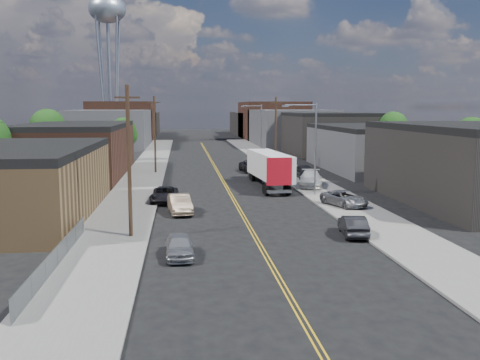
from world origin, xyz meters
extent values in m
plane|color=black|center=(0.00, 60.00, 0.00)|extent=(260.00, 260.00, 0.00)
cube|color=gold|center=(0.00, 45.00, 0.01)|extent=(0.32, 120.00, 0.01)
cube|color=slate|center=(-9.50, 45.00, 0.07)|extent=(5.00, 140.00, 0.15)
cube|color=slate|center=(9.50, 45.00, 0.07)|extent=(5.00, 140.00, 0.15)
cube|color=brown|center=(-18.00, 18.00, 2.50)|extent=(12.00, 22.00, 5.00)
cube|color=black|center=(-18.00, 18.00, 5.30)|extent=(12.00, 22.00, 0.60)
cube|color=#46271C|center=(-18.00, 44.00, 3.00)|extent=(12.00, 26.00, 6.00)
cube|color=black|center=(-18.00, 44.00, 6.30)|extent=(12.00, 26.00, 0.60)
cube|color=navy|center=(15.20, 20.00, 3.60)|extent=(0.30, 20.00, 0.80)
cube|color=#38373A|center=(22.00, 46.00, 2.75)|extent=(14.00, 24.00, 5.50)
cube|color=black|center=(22.00, 46.00, 5.80)|extent=(14.00, 24.00, 0.60)
cube|color=black|center=(22.00, 72.00, 3.50)|extent=(14.00, 22.00, 7.00)
cube|color=black|center=(22.00, 72.00, 7.30)|extent=(14.00, 22.00, 0.60)
cube|color=#38373A|center=(-20.00, 95.00, 4.00)|extent=(16.00, 30.00, 8.00)
cube|color=#38373A|center=(20.00, 95.00, 4.00)|extent=(16.00, 30.00, 8.00)
cube|color=#46271C|center=(-20.00, 120.00, 5.00)|extent=(16.00, 26.00, 10.00)
cube|color=#46271C|center=(20.00, 120.00, 5.00)|extent=(16.00, 26.00, 10.00)
cube|color=black|center=(-20.00, 140.00, 3.50)|extent=(16.00, 40.00, 7.00)
cube|color=black|center=(20.00, 140.00, 3.50)|extent=(16.00, 40.00, 7.00)
cylinder|color=gray|center=(-22.00, 110.00, 15.00)|extent=(0.80, 0.80, 30.00)
cylinder|color=gray|center=(-23.76, 108.24, 15.00)|extent=(1.94, 1.94, 29.98)
cylinder|color=gray|center=(-20.24, 108.24, 15.00)|extent=(1.94, 1.94, 29.98)
cylinder|color=gray|center=(-23.76, 111.76, 15.00)|extent=(1.94, 1.94, 29.98)
cylinder|color=gray|center=(-20.24, 111.76, 15.00)|extent=(1.94, 1.94, 29.98)
ellipsoid|color=#9EA8B2|center=(-22.00, 110.00, 32.00)|extent=(9.00, 9.00, 6.75)
cylinder|color=gray|center=(8.00, 25.00, 4.50)|extent=(0.18, 0.18, 9.00)
cylinder|color=gray|center=(6.50, 25.00, 8.80)|extent=(3.00, 0.12, 0.12)
cube|color=gray|center=(5.00, 25.00, 8.70)|extent=(0.60, 0.25, 0.18)
cylinder|color=gray|center=(8.00, 60.00, 4.50)|extent=(0.18, 0.18, 9.00)
cylinder|color=gray|center=(6.50, 60.00, 8.80)|extent=(3.00, 0.12, 0.12)
cube|color=gray|center=(5.00, 60.00, 8.70)|extent=(0.60, 0.25, 0.18)
cylinder|color=black|center=(-8.20, 10.00, 5.00)|extent=(0.26, 0.26, 10.00)
cube|color=black|center=(-8.20, 10.00, 9.20)|extent=(1.60, 0.12, 0.12)
cylinder|color=black|center=(-8.20, 45.00, 5.00)|extent=(0.26, 0.26, 10.00)
cube|color=black|center=(-8.20, 45.00, 9.20)|extent=(1.60, 0.12, 0.12)
cylinder|color=black|center=(8.20, 48.00, 5.00)|extent=(0.26, 0.26, 10.00)
cube|color=black|center=(8.20, 48.00, 9.20)|extent=(1.60, 0.12, 0.12)
cube|color=slate|center=(-11.50, 3.50, 0.60)|extent=(0.02, 16.00, 1.20)
cube|color=slate|center=(-11.50, 3.50, 1.20)|extent=(0.05, 16.00, 0.05)
cylinder|color=black|center=(-24.00, 55.00, 2.25)|extent=(0.36, 0.36, 4.50)
sphere|color=#18360E|center=(-24.00, 55.00, 5.85)|extent=(5.04, 5.04, 5.04)
sphere|color=#18360E|center=(-23.40, 55.30, 4.95)|extent=(3.96, 3.96, 3.96)
sphere|color=#18360E|center=(-24.50, 54.60, 5.22)|extent=(3.60, 3.60, 3.60)
cylinder|color=black|center=(-14.00, 62.00, 1.88)|extent=(0.36, 0.36, 3.75)
sphere|color=#18360E|center=(-14.00, 62.00, 4.88)|extent=(4.20, 4.20, 4.20)
sphere|color=#18360E|center=(-13.40, 62.30, 4.12)|extent=(3.30, 3.30, 3.30)
sphere|color=#18360E|center=(-14.50, 61.60, 4.35)|extent=(3.00, 3.00, 3.00)
cylinder|color=black|center=(30.00, 36.00, 2.00)|extent=(0.36, 0.36, 4.00)
sphere|color=#18360E|center=(30.00, 36.00, 5.20)|extent=(4.48, 4.48, 4.48)
sphere|color=#18360E|center=(30.60, 36.30, 4.40)|extent=(3.52, 3.52, 3.52)
sphere|color=#18360E|center=(29.50, 35.60, 4.64)|extent=(3.20, 3.20, 3.20)
cylinder|color=black|center=(30.00, 60.00, 2.12)|extent=(0.36, 0.36, 4.25)
sphere|color=#18360E|center=(30.00, 60.00, 5.53)|extent=(4.76, 4.76, 4.76)
sphere|color=#18360E|center=(30.60, 60.30, 4.68)|extent=(3.74, 3.74, 3.74)
sphere|color=#18360E|center=(29.50, 59.60, 4.93)|extent=(3.40, 3.40, 3.40)
cube|color=silver|center=(4.50, 30.72, 2.47)|extent=(3.40, 11.56, 2.66)
cube|color=#A90D1A|center=(4.50, 25.03, 2.47)|extent=(2.49, 0.33, 2.68)
cube|color=gray|center=(4.50, 25.03, 0.52)|extent=(2.39, 0.79, 0.25)
cube|color=black|center=(4.50, 37.75, 1.47)|extent=(2.62, 3.23, 2.94)
cylinder|color=black|center=(4.50, 26.43, 0.47)|extent=(2.54, 1.15, 0.95)
cylinder|color=black|center=(4.50, 37.75, 0.47)|extent=(2.44, 1.14, 0.95)
imported|color=#A0A2A5|center=(-5.00, 4.99, 0.68)|extent=(1.73, 4.02, 1.35)
imported|color=#7F6953|center=(-5.00, 18.00, 0.77)|extent=(2.19, 4.85, 1.55)
imported|color=black|center=(-6.40, 23.22, 0.70)|extent=(2.58, 5.18, 1.41)
imported|color=black|center=(6.60, 9.01, 0.69)|extent=(2.03, 4.37, 1.39)
imported|color=gray|center=(9.08, 18.97, 0.81)|extent=(3.76, 5.19, 1.31)
imported|color=beige|center=(8.93, 30.45, 0.97)|extent=(3.61, 6.05, 1.64)
imported|color=black|center=(9.81, 37.00, 0.97)|extent=(1.94, 4.81, 1.64)
imported|color=black|center=(4.50, 45.23, 0.77)|extent=(3.12, 5.79, 1.54)
camera|label=1|loc=(-4.81, -25.09, 8.58)|focal=40.00mm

